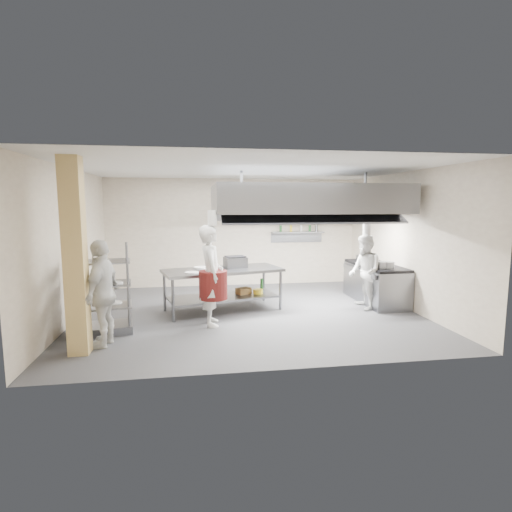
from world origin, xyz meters
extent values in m
plane|color=#2F2F32|center=(0.00, 0.00, 0.00)|extent=(7.00, 7.00, 0.00)
plane|color=silver|center=(0.00, 0.00, 3.00)|extent=(7.00, 7.00, 0.00)
plane|color=#B3A38E|center=(0.00, 3.00, 1.50)|extent=(7.00, 0.00, 7.00)
plane|color=#B3A38E|center=(-3.50, 0.00, 1.50)|extent=(0.00, 6.00, 6.00)
plane|color=#B3A38E|center=(3.50, 0.00, 1.50)|extent=(0.00, 6.00, 6.00)
cube|color=#E0BD73|center=(-2.90, -1.90, 1.50)|extent=(0.30, 0.30, 3.00)
cube|color=gray|center=(1.30, 0.40, 2.40)|extent=(4.00, 2.50, 0.60)
cube|color=white|center=(0.40, 0.40, 2.08)|extent=(1.60, 0.12, 0.04)
cube|color=white|center=(2.20, 0.40, 2.08)|extent=(1.60, 0.12, 0.04)
cube|color=gray|center=(1.80, 2.84, 1.50)|extent=(1.50, 0.28, 0.04)
cube|color=gray|center=(-0.53, 0.29, 0.88)|extent=(2.69, 1.64, 0.06)
cube|color=gray|center=(-0.53, 0.29, 0.30)|extent=(2.47, 1.49, 0.04)
cube|color=slate|center=(3.08, 0.50, 0.42)|extent=(0.80, 2.00, 0.84)
cube|color=black|center=(3.08, 0.50, 0.87)|extent=(0.78, 1.96, 0.06)
imported|color=silver|center=(-0.82, -0.73, 0.96)|extent=(0.48, 0.71, 1.91)
imported|color=white|center=(2.55, -0.06, 0.82)|extent=(0.70, 0.86, 1.64)
imported|color=white|center=(-2.60, -1.58, 0.87)|extent=(0.63, 1.09, 1.74)
cube|color=slate|center=(-0.24, 0.47, 1.02)|extent=(0.53, 0.45, 0.23)
cube|color=brown|center=(-0.06, 0.42, 0.39)|extent=(0.37, 0.34, 0.14)
cylinder|color=gray|center=(2.89, -0.16, 0.98)|extent=(0.23, 0.23, 0.16)
cylinder|color=white|center=(-2.80, -0.92, 0.52)|extent=(0.28, 0.28, 0.05)
camera|label=1|loc=(-1.12, -8.19, 2.29)|focal=28.00mm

